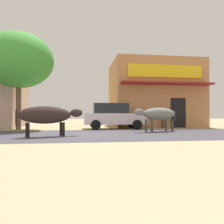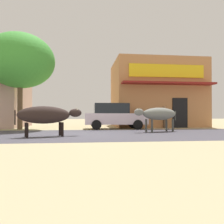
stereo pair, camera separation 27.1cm
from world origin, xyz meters
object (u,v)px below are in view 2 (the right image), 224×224
object	(u,v)px
roadside_tree	(20,61)
cow_far_dark	(159,114)
parked_hatchback_car	(114,116)
pedestrian_by_shop	(165,115)
cow_near_brown	(46,115)

from	to	relation	value
roadside_tree	cow_far_dark	distance (m)	9.01
parked_hatchback_car	pedestrian_by_shop	size ratio (longest dim) A/B	2.58
cow_far_dark	pedestrian_by_shop	size ratio (longest dim) A/B	1.73
cow_near_brown	cow_far_dark	xyz separation A→B (m)	(5.51, 2.07, 0.06)
cow_far_dark	parked_hatchback_car	bearing A→B (deg)	125.99
parked_hatchback_car	cow_far_dark	bearing A→B (deg)	-54.01
roadside_tree	cow_near_brown	world-z (taller)	roadside_tree
parked_hatchback_car	cow_near_brown	world-z (taller)	parked_hatchback_car
cow_far_dark	pedestrian_by_shop	bearing A→B (deg)	65.26
roadside_tree	parked_hatchback_car	world-z (taller)	roadside_tree
roadside_tree	pedestrian_by_shop	world-z (taller)	roadside_tree
roadside_tree	parked_hatchback_car	size ratio (longest dim) A/B	1.50
cow_far_dark	pedestrian_by_shop	world-z (taller)	pedestrian_by_shop
cow_far_dark	roadside_tree	bearing A→B (deg)	160.44
cow_far_dark	pedestrian_by_shop	xyz separation A→B (m)	(1.58, 3.43, -0.06)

